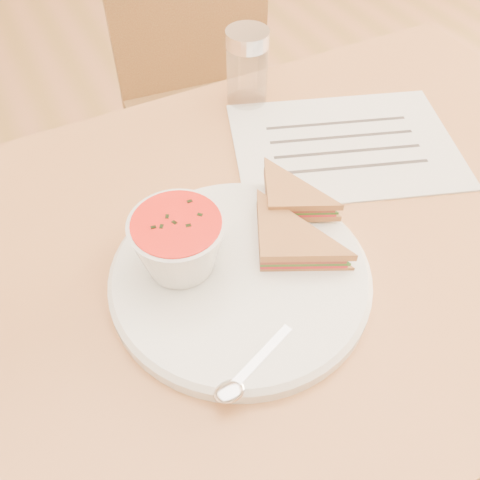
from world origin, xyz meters
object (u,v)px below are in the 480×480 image
plate (240,277)px  condiment_shaker (247,67)px  chair_far (217,121)px  soup_bowl (179,246)px  dining_table (289,358)px

plate → condiment_shaker: condiment_shaker is taller
chair_far → soup_bowl: chair_far is taller
plate → condiment_shaker: (0.18, 0.33, 0.05)m
soup_bowl → dining_table: bearing=2.3°
plate → soup_bowl: size_ratio=2.83×
plate → condiment_shaker: size_ratio=2.55×
soup_bowl → condiment_shaker: bearing=50.4°
soup_bowl → condiment_shaker: condiment_shaker is taller
plate → condiment_shaker: 0.38m
chair_far → plate: 0.79m
condiment_shaker → plate: bearing=-118.7°
chair_far → plate: bearing=74.1°
dining_table → soup_bowl: soup_bowl is taller
chair_far → plate: (-0.27, -0.67, 0.31)m
dining_table → soup_bowl: size_ratio=9.10×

